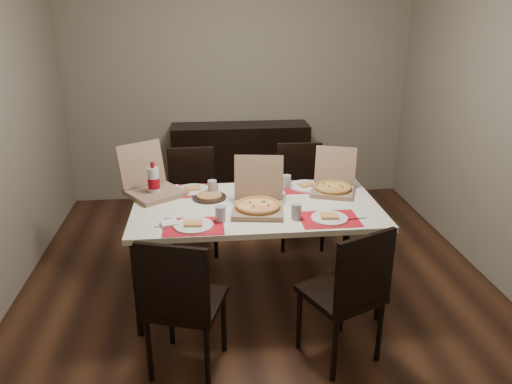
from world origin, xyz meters
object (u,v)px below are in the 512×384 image
chair_far_right (300,190)px  dip_bowl (277,194)px  chair_near_left (181,301)px  chair_near_right (349,291)px  chair_far_left (193,196)px  soda_bottle (154,182)px  pizza_box_center (258,203)px  sideboard (241,164)px  dining_table (256,213)px

chair_far_right → dip_bowl: (-0.34, -0.74, 0.25)m
chair_near_left → chair_near_right: same height
chair_near_left → chair_far_right: same height
chair_near_left → chair_far_left: (0.04, 1.72, 0.00)m
chair_near_left → chair_far_left: bearing=88.5°
chair_far_left → soda_bottle: (-0.27, -0.61, 0.35)m
pizza_box_center → soda_bottle: pizza_box_center is taller
chair_far_right → sideboard: bearing=114.4°
sideboard → soda_bottle: bearing=-114.9°
chair_far_left → pizza_box_center: size_ratio=2.09×
sideboard → chair_far_left: 1.22m
chair_near_right → pizza_box_center: (-0.47, 0.74, 0.30)m
sideboard → chair_far_right: chair_far_right is taller
sideboard → dip_bowl: sideboard is taller
chair_near_right → soda_bottle: (-1.23, 1.10, 0.35)m
chair_near_right → chair_far_left: same height
sideboard → chair_near_right: 2.84m
pizza_box_center → soda_bottle: size_ratio=1.62×
dip_bowl → soda_bottle: 0.94m
chair_far_right → chair_near_left: bearing=-120.6°
dining_table → pizza_box_center: bearing=-88.1°
chair_near_left → dip_bowl: 1.27m
sideboard → soda_bottle: 1.93m
chair_near_right → dip_bowl: size_ratio=7.21×
dining_table → chair_far_right: chair_far_right is taller
dining_table → chair_near_left: size_ratio=1.94×
chair_near_left → chair_far_right: (1.04, 1.76, 0.00)m
chair_near_right → chair_far_left: (-0.96, 1.71, 0.00)m
sideboard → pizza_box_center: (-0.03, -2.06, 0.36)m
chair_near_left → dip_bowl: bearing=55.3°
sideboard → dining_table: bearing=-91.0°
chair_near_left → soda_bottle: 1.18m
sideboard → chair_far_right: (0.48, -1.05, 0.06)m
dip_bowl → chair_near_left: bearing=-124.7°
chair_far_left → soda_bottle: soda_bottle is taller
dining_table → chair_near_right: 0.99m
pizza_box_center → dining_table: bearing=91.9°
sideboard → soda_bottle: size_ratio=5.46×
pizza_box_center → soda_bottle: 0.84m
chair_far_left → chair_far_right: (1.00, 0.05, 0.00)m
chair_far_right → pizza_box_center: bearing=-116.7°
chair_far_right → dip_bowl: chair_far_right is taller
dining_table → soda_bottle: soda_bottle is taller
dining_table → chair_near_left: chair_near_left is taller
sideboard → chair_near_right: (0.44, -2.81, 0.06)m
chair_near_left → dining_table: bearing=58.2°
chair_near_left → pizza_box_center: pizza_box_center is taller
chair_far_left → chair_far_right: same height
chair_far_right → pizza_box_center: 1.17m
dining_table → chair_near_right: (0.48, -0.85, -0.17)m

